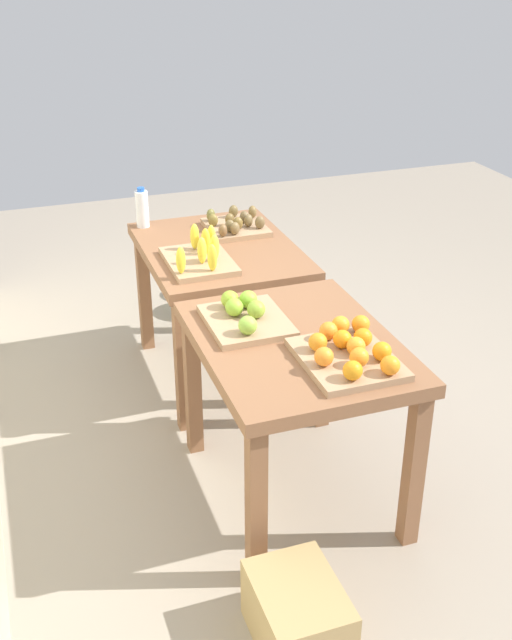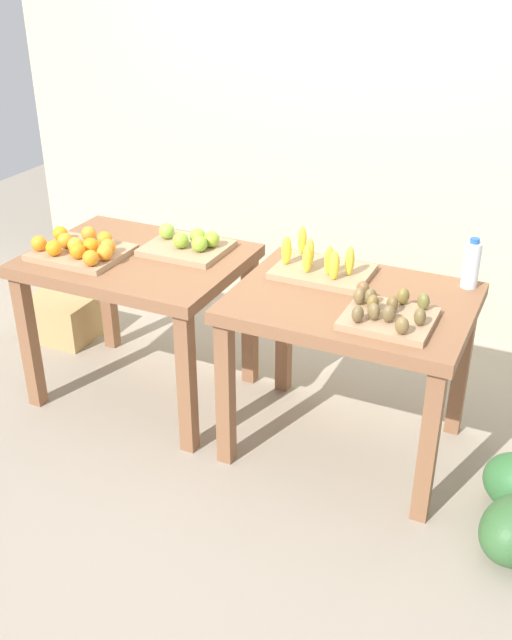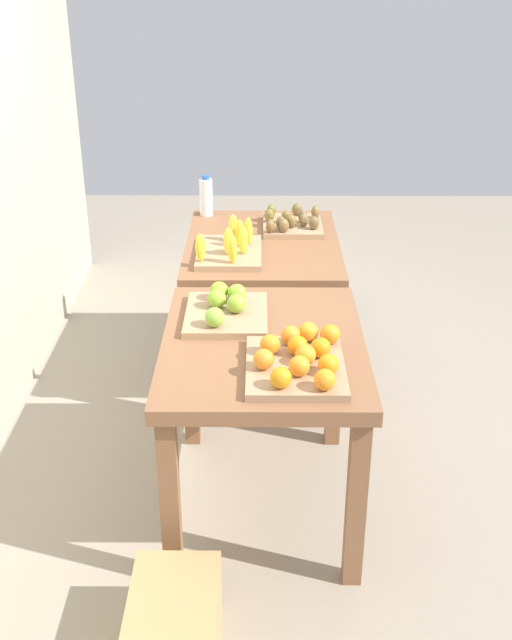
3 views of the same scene
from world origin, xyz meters
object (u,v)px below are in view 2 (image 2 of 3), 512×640
Objects in this scene: water_bottle at (471,264)px; display_table_right at (351,321)px; banana_crate at (321,266)px; apple_bin at (188,244)px; cardboard_produce_box at (62,317)px; display_table_left at (138,277)px; orange_bin at (81,248)px; kiwi_bin at (387,313)px.

display_table_right is at bearing -143.70° from water_bottle.
water_bottle is at bearing 13.84° from banana_crate.
apple_bin is 1.23m from cardboard_produce_box.
apple_bin reaches higher than display_table_left.
orange_bin is (-1.35, -0.13, 0.16)m from display_table_right.
display_table_right is 2.01m from cardboard_produce_box.
display_table_left is 0.31m from orange_bin.
water_bottle is at bearing 11.67° from display_table_left.
water_bottle reaches higher than banana_crate.
display_table_left is 1.01m from cardboard_produce_box.
apple_bin is (0.21, 0.16, 0.16)m from display_table_left.
display_table_right is 0.31m from banana_crate.
banana_crate reaches higher than orange_bin.
orange_bin is 1.18m from banana_crate.
water_bottle reaches higher than apple_bin.
kiwi_bin is at bearing -1.13° from orange_bin.
orange_bin is 1.17× the size of apple_bin.
apple_bin is (0.44, 0.28, -0.01)m from orange_bin.
orange_bin is 0.53m from apple_bin.
apple_bin reaches higher than cardboard_produce_box.
banana_crate reaches higher than kiwi_bin.
water_bottle is at bearing 0.53° from cardboard_produce_box.
orange_bin reaches higher than display_table_right.
display_table_left is 2.60× the size of apple_bin.
banana_crate is (1.14, 0.29, 0.00)m from orange_bin.
kiwi_bin is (1.32, -0.16, 0.16)m from display_table_left.
orange_bin is 1.07× the size of banana_crate.
display_table_left reaches higher than cardboard_produce_box.
orange_bin is 1.55m from kiwi_bin.
orange_bin is 1.30× the size of kiwi_bin.
water_bottle is (1.35, 0.17, 0.07)m from apple_bin.
display_table_right is at bearing -37.51° from banana_crate.
kiwi_bin is at bearing -12.25° from cardboard_produce_box.
banana_crate is at bearing 142.49° from display_table_right.
apple_bin is 1.11× the size of kiwi_bin.
banana_crate is 1.90× the size of water_bottle.
display_table_right is (1.12, 0.00, 0.00)m from display_table_left.
orange_bin is 1.85m from water_bottle.
apple_bin is at bearing -8.17° from cardboard_produce_box.
cardboard_produce_box is (-1.92, 0.30, -0.55)m from display_table_right.
banana_crate reaches higher than display_table_right.
orange_bin is at bearing -165.91° from water_bottle.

